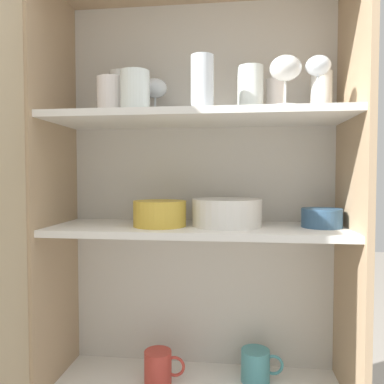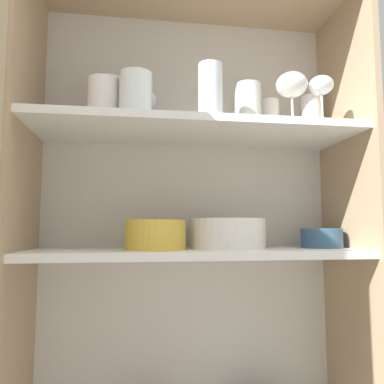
% 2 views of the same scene
% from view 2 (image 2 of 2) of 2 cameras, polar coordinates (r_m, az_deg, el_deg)
% --- Properties ---
extents(cupboard_back_panel, '(0.90, 0.02, 1.53)m').
position_cam_2_polar(cupboard_back_panel, '(1.15, -0.58, -10.94)').
color(cupboard_back_panel, silver).
rests_on(cupboard_back_panel, ground_plane).
extents(cupboard_side_left, '(0.02, 0.32, 1.53)m').
position_cam_2_polar(cupboard_side_left, '(1.03, -24.85, -11.02)').
color(cupboard_side_left, tan).
rests_on(cupboard_side_left, ground_plane).
extents(cupboard_side_right, '(0.02, 0.32, 1.53)m').
position_cam_2_polar(cupboard_side_right, '(1.16, 23.10, -10.46)').
color(cupboard_side_right, tan).
rests_on(cupboard_side_right, ground_plane).
extents(shelf_board_middle, '(0.87, 0.28, 0.02)m').
position_cam_2_polar(shelf_board_middle, '(1.00, 0.61, -9.28)').
color(shelf_board_middle, white).
extents(shelf_board_upper, '(0.87, 0.28, 0.02)m').
position_cam_2_polar(shelf_board_upper, '(1.04, 0.59, 9.21)').
color(shelf_board_upper, white).
extents(tumbler_glass_0, '(0.08, 0.08, 0.14)m').
position_cam_2_polar(tumbler_glass_0, '(1.12, 8.53, 12.48)').
color(tumbler_glass_0, white).
rests_on(tumbler_glass_0, shelf_board_upper).
extents(tumbler_glass_1, '(0.06, 0.06, 0.13)m').
position_cam_2_polar(tumbler_glass_1, '(1.22, 17.74, 10.78)').
color(tumbler_glass_1, white).
rests_on(tumbler_glass_1, shelf_board_upper).
extents(tumbler_glass_2, '(0.08, 0.08, 0.15)m').
position_cam_2_polar(tumbler_glass_2, '(1.11, -12.71, 12.90)').
color(tumbler_glass_2, white).
rests_on(tumbler_glass_2, shelf_board_upper).
extents(tumbler_glass_3, '(0.08, 0.08, 0.11)m').
position_cam_2_polar(tumbler_glass_3, '(0.97, -8.58, 14.38)').
color(tumbler_glass_3, white).
rests_on(tumbler_glass_3, shelf_board_upper).
extents(tumbler_glass_4, '(0.06, 0.06, 0.14)m').
position_cam_2_polar(tumbler_glass_4, '(0.99, 2.81, 15.01)').
color(tumbler_glass_4, white).
rests_on(tumbler_glass_4, shelf_board_upper).
extents(tumbler_glass_5, '(0.06, 0.06, 0.11)m').
position_cam_2_polar(tumbler_glass_5, '(1.18, 11.70, 10.85)').
color(tumbler_glass_5, silver).
rests_on(tumbler_glass_5, shelf_board_upper).
extents(tumbler_glass_6, '(0.08, 0.08, 0.10)m').
position_cam_2_polar(tumbler_glass_6, '(1.01, -13.33, 13.53)').
color(tumbler_glass_6, silver).
rests_on(tumbler_glass_6, shelf_board_upper).
extents(wine_glass_0, '(0.08, 0.08, 0.14)m').
position_cam_2_polar(wine_glass_0, '(1.06, 14.97, 15.14)').
color(wine_glass_0, white).
rests_on(wine_glass_0, shelf_board_upper).
extents(wine_glass_1, '(0.08, 0.08, 0.13)m').
position_cam_2_polar(wine_glass_1, '(1.13, -7.41, 13.35)').
color(wine_glass_1, white).
rests_on(wine_glass_1, shelf_board_upper).
extents(wine_glass_2, '(0.06, 0.06, 0.13)m').
position_cam_2_polar(wine_glass_2, '(1.09, 19.10, 14.57)').
color(wine_glass_2, white).
rests_on(wine_glass_2, shelf_board_upper).
extents(plate_stack_white, '(0.21, 0.21, 0.08)m').
position_cam_2_polar(plate_stack_white, '(1.03, 5.39, -6.34)').
color(plate_stack_white, white).
rests_on(plate_stack_white, shelf_board_middle).
extents(mixing_bowl_large, '(0.16, 0.16, 0.08)m').
position_cam_2_polar(mixing_bowl_large, '(0.97, -5.60, -6.34)').
color(mixing_bowl_large, gold).
rests_on(mixing_bowl_large, shelf_board_middle).
extents(serving_bowl_small, '(0.12, 0.12, 0.06)m').
position_cam_2_polar(serving_bowl_small, '(1.13, 19.14, -6.50)').
color(serving_bowl_small, '#33567A').
rests_on(serving_bowl_small, shelf_board_middle).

